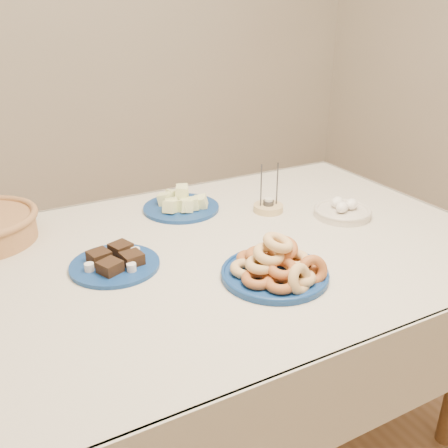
{
  "coord_description": "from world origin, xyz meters",
  "views": [
    {
      "loc": [
        -0.61,
        -1.18,
        1.42
      ],
      "look_at": [
        0.0,
        -0.05,
        0.85
      ],
      "focal_mm": 40.0,
      "sensor_mm": 36.0,
      "label": 1
    }
  ],
  "objects_px": {
    "dining_table": "(216,279)",
    "donut_platter": "(277,267)",
    "candle_holder": "(268,207)",
    "egg_bowl": "(343,211)",
    "melon_plate": "(180,205)",
    "brownie_plate": "(115,262)"
  },
  "relations": [
    {
      "from": "brownie_plate",
      "to": "candle_holder",
      "type": "distance_m",
      "value": 0.61
    },
    {
      "from": "melon_plate",
      "to": "brownie_plate",
      "type": "distance_m",
      "value": 0.44
    },
    {
      "from": "candle_holder",
      "to": "dining_table",
      "type": "bearing_deg",
      "value": -149.92
    },
    {
      "from": "dining_table",
      "to": "candle_holder",
      "type": "xyz_separation_m",
      "value": [
        0.3,
        0.17,
        0.12
      ]
    },
    {
      "from": "dining_table",
      "to": "brownie_plate",
      "type": "distance_m",
      "value": 0.32
    },
    {
      "from": "brownie_plate",
      "to": "donut_platter",
      "type": "bearing_deg",
      "value": -35.95
    },
    {
      "from": "dining_table",
      "to": "candle_holder",
      "type": "distance_m",
      "value": 0.36
    },
    {
      "from": "brownie_plate",
      "to": "candle_holder",
      "type": "bearing_deg",
      "value": 13.13
    },
    {
      "from": "donut_platter",
      "to": "brownie_plate",
      "type": "height_order",
      "value": "donut_platter"
    },
    {
      "from": "candle_holder",
      "to": "donut_platter",
      "type": "bearing_deg",
      "value": -120.16
    },
    {
      "from": "dining_table",
      "to": "egg_bowl",
      "type": "relative_size",
      "value": 6.89
    },
    {
      "from": "dining_table",
      "to": "melon_plate",
      "type": "xyz_separation_m",
      "value": [
        0.03,
        0.33,
        0.13
      ]
    },
    {
      "from": "candle_holder",
      "to": "egg_bowl",
      "type": "relative_size",
      "value": 0.7
    },
    {
      "from": "melon_plate",
      "to": "candle_holder",
      "type": "xyz_separation_m",
      "value": [
        0.27,
        -0.16,
        -0.0
      ]
    },
    {
      "from": "dining_table",
      "to": "egg_bowl",
      "type": "distance_m",
      "value": 0.51
    },
    {
      "from": "donut_platter",
      "to": "brownie_plate",
      "type": "bearing_deg",
      "value": 144.05
    },
    {
      "from": "melon_plate",
      "to": "candle_holder",
      "type": "distance_m",
      "value": 0.31
    },
    {
      "from": "melon_plate",
      "to": "candle_holder",
      "type": "bearing_deg",
      "value": -30.16
    },
    {
      "from": "melon_plate",
      "to": "candle_holder",
      "type": "height_order",
      "value": "candle_holder"
    },
    {
      "from": "egg_bowl",
      "to": "melon_plate",
      "type": "bearing_deg",
      "value": 145.86
    },
    {
      "from": "candle_holder",
      "to": "egg_bowl",
      "type": "bearing_deg",
      "value": -38.98
    },
    {
      "from": "dining_table",
      "to": "donut_platter",
      "type": "height_order",
      "value": "donut_platter"
    }
  ]
}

